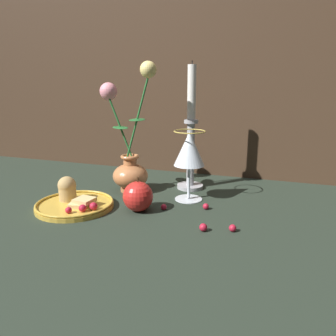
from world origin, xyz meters
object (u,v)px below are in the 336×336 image
at_px(candlestick, 191,140).
at_px(apple_beside_vase, 138,196).
at_px(wine_glass, 189,151).
at_px(vase, 129,157).
at_px(plate_with_pastries, 74,201).

height_order(candlestick, apple_beside_vase, candlestick).
xyz_separation_m(candlestick, apple_beside_vase, (-0.07, -0.21, -0.11)).
bearing_deg(wine_glass, apple_beside_vase, -128.35).
distance_m(vase, wine_glass, 0.18).
bearing_deg(apple_beside_vase, plate_with_pastries, -168.80).
distance_m(plate_with_pastries, candlestick, 0.36).
bearing_deg(candlestick, wine_glass, -76.78).
xyz_separation_m(wine_glass, candlestick, (-0.02, 0.10, 0.01)).
bearing_deg(candlestick, apple_beside_vase, -108.08).
height_order(wine_glass, candlestick, candlestick).
bearing_deg(candlestick, vase, -152.03).
bearing_deg(candlestick, plate_with_pastries, -133.07).
relative_size(vase, candlestick, 0.99).
height_order(vase, candlestick, candlestick).
distance_m(vase, candlestick, 0.18).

